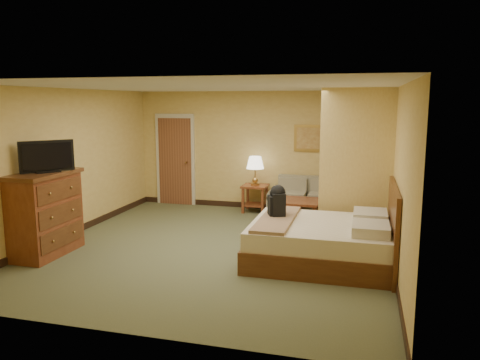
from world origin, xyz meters
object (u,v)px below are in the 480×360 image
(dresser, at_px, (45,213))
(bed, at_px, (328,241))
(coffee_table, at_px, (299,207))
(loveseat, at_px, (308,203))

(dresser, xyz_separation_m, bed, (4.29, 0.75, -0.33))
(coffee_table, distance_m, dresser, 4.54)
(dresser, distance_m, bed, 4.37)
(coffee_table, height_order, bed, bed)
(loveseat, bearing_deg, bed, -77.21)
(coffee_table, bearing_deg, loveseat, 85.44)
(loveseat, height_order, dresser, dresser)
(bed, bearing_deg, dresser, -170.14)
(dresser, bearing_deg, coffee_table, 37.67)
(loveseat, distance_m, dresser, 5.12)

